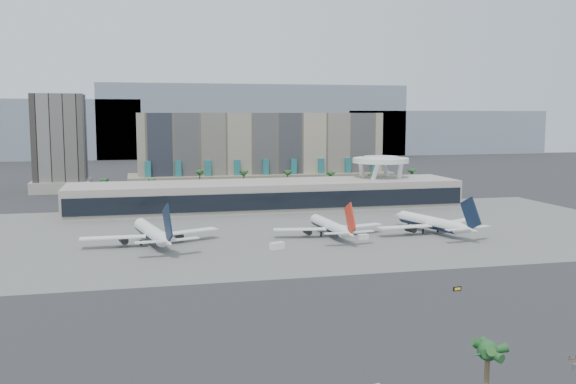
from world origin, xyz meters
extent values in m
plane|color=#232326|center=(0.00, 0.00, 0.00)|extent=(900.00, 900.00, 0.00)
cube|color=#5B5B59|center=(0.00, 55.00, 0.03)|extent=(260.00, 130.00, 0.06)
cube|color=gray|center=(60.00, 470.00, 35.00)|extent=(300.00, 60.00, 70.00)
cube|color=gray|center=(260.00, 470.00, 22.50)|extent=(220.00, 60.00, 45.00)
cube|color=tan|center=(10.00, 175.00, 21.00)|extent=(130.00, 22.00, 42.00)
cube|color=gray|center=(10.00, 173.00, 5.00)|extent=(140.00, 30.00, 10.00)
cube|color=#1F686C|center=(-50.00, 163.00, 9.00)|extent=(3.00, 2.00, 18.00)
cube|color=#1F686C|center=(-35.00, 163.00, 9.00)|extent=(3.00, 2.00, 18.00)
cube|color=#1F686C|center=(-20.00, 163.00, 9.00)|extent=(3.00, 2.00, 18.00)
cube|color=#1F686C|center=(-5.00, 163.00, 9.00)|extent=(3.00, 2.00, 18.00)
cube|color=#1F686C|center=(10.00, 163.00, 9.00)|extent=(3.00, 2.00, 18.00)
cube|color=#1F686C|center=(25.00, 163.00, 9.00)|extent=(3.00, 2.00, 18.00)
cube|color=#1F686C|center=(40.00, 163.00, 9.00)|extent=(3.00, 2.00, 18.00)
cube|color=#1F686C|center=(55.00, 163.00, 9.00)|extent=(3.00, 2.00, 18.00)
cube|color=#1F686C|center=(70.00, 163.00, 9.00)|extent=(3.00, 2.00, 18.00)
cube|color=black|center=(-95.00, 200.00, 26.00)|extent=(26.00, 26.00, 52.00)
cube|color=#AAA296|center=(-95.00, 200.00, 3.00)|extent=(30.00, 30.00, 6.00)
cube|color=#AAA296|center=(0.00, 110.00, 6.00)|extent=(170.00, 32.00, 12.00)
cube|color=black|center=(0.00, 93.80, 5.50)|extent=(168.00, 0.60, 7.00)
cube|color=black|center=(0.00, 110.00, 13.25)|extent=(170.00, 12.00, 2.50)
cylinder|color=white|center=(61.36, 122.36, 11.00)|extent=(6.98, 6.99, 21.89)
cylinder|color=white|center=(48.64, 122.36, 11.00)|extent=(6.98, 6.99, 21.89)
cylinder|color=white|center=(48.64, 109.64, 11.00)|extent=(6.98, 6.99, 21.89)
cylinder|color=white|center=(61.36, 109.64, 11.00)|extent=(6.98, 6.99, 21.89)
cylinder|color=white|center=(55.00, 116.00, 20.00)|extent=(26.00, 26.00, 2.20)
cylinder|color=white|center=(55.00, 116.00, 21.30)|extent=(16.00, 16.00, 1.20)
cylinder|color=brown|center=(-70.00, 145.00, 6.00)|extent=(0.70, 0.70, 12.00)
sphere|color=#205125|center=(-70.00, 145.00, 11.70)|extent=(2.80, 2.80, 2.80)
cylinder|color=brown|center=(-48.00, 145.00, 6.00)|extent=(0.70, 0.70, 12.00)
sphere|color=#205125|center=(-48.00, 145.00, 11.70)|extent=(2.80, 2.80, 2.80)
cylinder|color=brown|center=(-26.00, 145.00, 6.00)|extent=(0.70, 0.70, 12.00)
sphere|color=#205125|center=(-26.00, 145.00, 11.70)|extent=(2.80, 2.80, 2.80)
cylinder|color=brown|center=(-5.00, 145.00, 6.00)|extent=(0.70, 0.70, 12.00)
sphere|color=#205125|center=(-5.00, 145.00, 11.70)|extent=(2.80, 2.80, 2.80)
cylinder|color=brown|center=(18.00, 145.00, 6.00)|extent=(0.70, 0.70, 12.00)
sphere|color=#205125|center=(18.00, 145.00, 11.70)|extent=(2.80, 2.80, 2.80)
cylinder|color=brown|center=(40.00, 145.00, 6.00)|extent=(0.70, 0.70, 12.00)
sphere|color=#205125|center=(40.00, 145.00, 11.70)|extent=(2.80, 2.80, 2.80)
cylinder|color=brown|center=(62.00, 145.00, 6.00)|extent=(0.70, 0.70, 12.00)
sphere|color=#205125|center=(62.00, 145.00, 11.70)|extent=(2.80, 2.80, 2.80)
cylinder|color=brown|center=(85.00, 145.00, 6.00)|extent=(0.70, 0.70, 12.00)
sphere|color=#205125|center=(85.00, 145.00, 11.70)|extent=(2.80, 2.80, 2.80)
cylinder|color=slate|center=(-2.90, -96.35, 9.60)|extent=(0.56, 0.56, 0.90)
cylinder|color=black|center=(-3.40, -96.00, 10.85)|extent=(0.12, 0.12, 0.30)
cylinder|color=white|center=(-51.63, 42.81, 3.97)|extent=(10.46, 30.34, 4.41)
cylinder|color=black|center=(-51.63, 42.81, 3.80)|extent=(10.25, 29.73, 4.32)
cone|color=white|center=(-55.15, 59.69, 3.97)|extent=(5.33, 5.76, 4.41)
cone|color=white|center=(-47.66, 23.78, 4.30)|extent=(6.34, 10.61, 4.41)
cube|color=white|center=(-63.28, 39.26, 3.31)|extent=(19.86, 4.48, 0.39)
cube|color=white|center=(-39.54, 44.21, 3.31)|extent=(19.93, 12.04, 0.39)
cylinder|color=black|center=(-60.15, 40.47, 2.20)|extent=(3.27, 4.81, 2.42)
cylinder|color=black|center=(-42.89, 44.07, 2.20)|extent=(3.27, 4.81, 2.42)
cube|color=black|center=(-47.32, 22.16, 10.03)|extent=(2.58, 9.91, 11.60)
cube|color=white|center=(-52.29, 21.69, 4.85)|extent=(8.96, 3.00, 0.28)
cube|color=white|center=(-42.58, 23.71, 4.85)|extent=(9.12, 5.27, 0.28)
cylinder|color=black|center=(-54.03, 54.29, 0.88)|extent=(0.55, 0.55, 1.76)
cylinder|color=black|center=(-54.86, 41.01, 0.88)|extent=(0.77, 0.77, 1.76)
cylinder|color=black|center=(-47.96, 42.45, 0.88)|extent=(0.77, 0.77, 1.76)
cylinder|color=white|center=(7.73, 43.54, 3.51)|extent=(5.68, 26.77, 3.89)
cylinder|color=black|center=(7.73, 43.54, 3.36)|extent=(5.56, 26.23, 3.82)
cone|color=white|center=(6.71, 58.73, 3.51)|extent=(4.18, 4.63, 3.89)
cone|color=white|center=(8.89, 26.40, 3.80)|extent=(4.48, 9.01, 3.89)
cube|color=white|center=(-2.89, 41.85, 2.92)|extent=(17.90, 6.33, 0.34)
cube|color=white|center=(18.48, 43.29, 2.92)|extent=(17.92, 8.54, 0.34)
cylinder|color=black|center=(-0.01, 42.53, 1.95)|extent=(2.40, 4.03, 2.14)
cylinder|color=black|center=(15.54, 43.58, 1.95)|extent=(2.40, 4.03, 2.14)
cube|color=red|center=(8.99, 24.94, 8.86)|extent=(1.08, 8.86, 10.25)
cube|color=white|center=(4.59, 25.14, 4.28)|extent=(7.92, 2.70, 0.24)
cube|color=white|center=(13.33, 25.73, 4.28)|extent=(8.06, 3.70, 0.24)
cylinder|color=black|center=(7.03, 53.88, 0.78)|extent=(0.49, 0.49, 1.56)
cylinder|color=black|center=(4.69, 42.36, 0.78)|extent=(0.68, 0.68, 1.56)
cylinder|color=black|center=(10.91, 42.78, 0.78)|extent=(0.68, 0.68, 1.56)
cylinder|color=white|center=(43.47, 40.85, 3.77)|extent=(11.40, 28.65, 4.18)
cylinder|color=black|center=(43.47, 40.85, 3.61)|extent=(11.17, 28.07, 4.10)
cone|color=white|center=(39.26, 56.66, 3.77)|extent=(5.26, 5.63, 4.18)
cone|color=white|center=(48.23, 23.03, 4.08)|extent=(6.47, 10.17, 4.18)
cube|color=white|center=(32.63, 36.88, 3.14)|extent=(19.02, 5.14, 0.37)
cube|color=white|center=(54.86, 42.81, 3.14)|extent=(18.68, 12.26, 0.37)
cylinder|color=black|center=(35.52, 38.19, 2.09)|extent=(3.30, 4.64, 2.30)
cylinder|color=black|center=(51.69, 42.51, 2.09)|extent=(3.30, 4.64, 2.30)
cube|color=black|center=(48.64, 21.51, 9.52)|extent=(2.95, 9.31, 11.01)
cube|color=white|center=(43.95, 20.80, 4.60)|extent=(8.58, 3.30, 0.26)
cube|color=white|center=(53.05, 23.23, 4.60)|extent=(8.60, 5.38, 0.26)
cylinder|color=black|center=(40.60, 51.61, 0.84)|extent=(0.52, 0.52, 1.67)
cylinder|color=black|center=(40.51, 38.98, 0.84)|extent=(0.73, 0.73, 1.67)
cylinder|color=black|center=(46.98, 40.71, 0.84)|extent=(0.73, 0.73, 1.67)
cube|color=white|center=(-14.21, 25.74, 1.05)|extent=(4.77, 3.42, 2.11)
cube|color=silver|center=(16.84, 34.25, 0.87)|extent=(3.42, 2.02, 1.73)
cube|color=black|center=(16.86, -29.73, 0.50)|extent=(2.20, 0.65, 0.99)
cube|color=gold|center=(16.86, -29.90, 0.50)|extent=(1.57, 0.30, 0.59)
cylinder|color=black|center=(16.07, -29.73, 0.30)|extent=(0.12, 0.12, 0.59)
cylinder|color=black|center=(17.66, -29.73, 0.30)|extent=(0.12, 0.12, 0.59)
sphere|color=#205125|center=(-11.06, -89.68, 10.05)|extent=(2.80, 2.80, 2.80)
camera|label=1|loc=(-55.73, -162.99, 41.06)|focal=40.00mm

